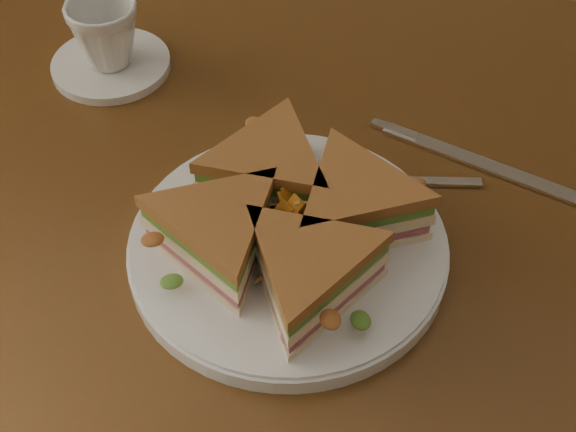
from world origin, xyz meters
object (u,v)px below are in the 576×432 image
(spoon, at_px, (337,179))
(coffee_cup, at_px, (105,34))
(plate, at_px, (288,248))
(knife, at_px, (464,158))
(saucer, at_px, (111,65))
(sandwich_wedges, at_px, (288,220))
(table, at_px, (318,272))

(spoon, distance_m, coffee_cup, 0.30)
(plate, xyz_separation_m, knife, (0.14, 0.15, -0.01))
(plate, bearing_deg, saucer, 138.28)
(sandwich_wedges, xyz_separation_m, saucer, (-0.25, 0.22, -0.04))
(saucer, bearing_deg, spoon, -24.08)
(table, xyz_separation_m, plate, (-0.02, -0.06, 0.11))
(table, relative_size, spoon, 6.59)
(sandwich_wedges, relative_size, saucer, 2.24)
(spoon, height_order, coffee_cup, coffee_cup)
(table, distance_m, plate, 0.13)
(table, height_order, spoon, spoon)
(table, xyz_separation_m, sandwich_wedges, (-0.02, -0.06, 0.14))
(spoon, relative_size, coffee_cup, 2.38)
(saucer, bearing_deg, coffee_cup, 0.00)
(knife, bearing_deg, table, -125.63)
(table, xyz_separation_m, coffee_cup, (-0.26, 0.16, 0.14))
(spoon, xyz_separation_m, knife, (0.12, 0.06, -0.00))
(spoon, xyz_separation_m, saucer, (-0.27, 0.12, 0.00))
(sandwich_wedges, xyz_separation_m, knife, (0.14, 0.15, -0.04))
(table, relative_size, coffee_cup, 15.68)
(spoon, height_order, saucer, same)
(sandwich_wedges, distance_m, coffee_cup, 0.33)
(knife, distance_m, saucer, 0.39)
(plate, xyz_separation_m, saucer, (-0.25, 0.22, -0.00))
(table, distance_m, saucer, 0.32)
(saucer, bearing_deg, knife, -9.42)
(saucer, bearing_deg, sandwich_wedges, -41.72)
(knife, relative_size, saucer, 1.61)
(sandwich_wedges, relative_size, coffee_cup, 3.80)
(knife, height_order, saucer, saucer)
(spoon, distance_m, saucer, 0.30)
(plate, distance_m, coffee_cup, 0.33)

